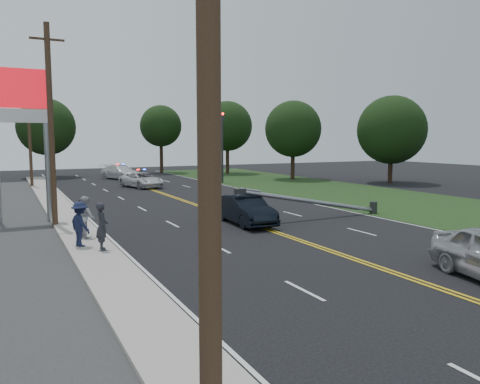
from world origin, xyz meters
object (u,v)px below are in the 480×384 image
bystander_c (80,224)px  bystander_d (81,217)px  utility_pole_near (209,78)px  emergency_a (142,180)px  fallen_streetlight (320,202)px  utility_pole_far (29,131)px  bystander_a (102,226)px  bystander_b (85,217)px  traffic_signal (222,141)px  crashed_sedan (246,210)px  emergency_b (121,172)px  pylon_sign (20,108)px  utility_pole_mid (51,125)px

bystander_c → bystander_d: bearing=-29.1°
utility_pole_near → emergency_a: 38.31m
fallen_streetlight → utility_pole_far: 29.54m
utility_pole_near → bystander_d: bearing=87.3°
bystander_a → bystander_c: bystander_a is taller
emergency_a → bystander_a: bystander_a is taller
utility_pole_near → bystander_b: utility_pole_near is taller
fallen_streetlight → bystander_a: 12.56m
traffic_signal → bystander_d: 27.39m
crashed_sedan → bystander_b: size_ratio=2.53×
fallen_streetlight → utility_pole_far: (-13.39, 26.00, 4.17)m
utility_pole_far → crashed_sedan: (8.92, -25.70, -4.33)m
emergency_a → bystander_c: 24.17m
crashed_sedan → emergency_b: (0.27, 30.43, 0.03)m
pylon_sign → utility_pole_near: bearing=-86.6°
pylon_sign → emergency_a: 18.91m
utility_pole_far → bystander_b: (0.89, -25.98, -4.05)m
fallen_streetlight → bystander_d: 12.63m
traffic_signal → crashed_sedan: traffic_signal is taller
traffic_signal → emergency_b: 12.53m
fallen_streetlight → bystander_c: 13.04m
bystander_b → bystander_c: (-0.44, -1.65, -0.01)m
pylon_sign → bystander_a: pylon_sign is taller
pylon_sign → bystander_b: bearing=-69.9°
utility_pole_near → emergency_a: bearing=76.4°
bystander_a → crashed_sedan: bearing=-68.6°
utility_pole_near → utility_pole_far: (0.00, 42.00, 0.00)m
bystander_b → utility_pole_near: bearing=159.3°
traffic_signal → utility_pole_near: 41.84m
utility_pole_near → traffic_signal: bearing=65.3°
pylon_sign → bystander_a: size_ratio=4.29×
fallen_streetlight → utility_pole_mid: 14.58m
bystander_d → crashed_sedan: bearing=-63.7°
bystander_a → fallen_streetlight: bearing=-77.2°
utility_pole_near → pylon_sign: bearing=93.4°
pylon_sign → traffic_signal: pylon_sign is taller
emergency_a → bystander_c: (-8.47, -22.63, 0.34)m
bystander_a → emergency_b: bearing=-13.1°
traffic_signal → fallen_streetlight: (-4.11, -22.00, -3.29)m
fallen_streetlight → utility_pole_mid: (-13.39, 4.00, 4.17)m
bystander_a → bystander_d: bearing=6.5°
utility_pole_mid → utility_pole_far: (0.00, 22.00, 0.00)m
traffic_signal → pylon_sign: bearing=-139.6°
crashed_sedan → bystander_c: size_ratio=2.55×
crashed_sedan → bystander_b: 8.03m
utility_pole_mid → crashed_sedan: bearing=-22.5°
utility_pole_near → utility_pole_far: 42.00m
emergency_b → bystander_a: (-8.08, -33.41, 0.26)m
utility_pole_near → utility_pole_mid: bearing=90.0°
utility_pole_mid → bystander_b: 5.75m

